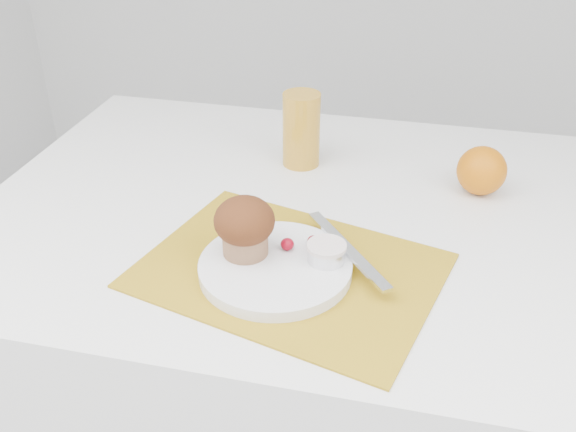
% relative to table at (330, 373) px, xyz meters
% --- Properties ---
extents(table, '(1.20, 0.80, 0.75)m').
position_rel_table_xyz_m(table, '(0.00, 0.00, 0.00)').
color(table, white).
rests_on(table, ground).
extents(placemat, '(0.48, 0.40, 0.00)m').
position_rel_table_xyz_m(placemat, '(-0.04, -0.18, 0.38)').
color(placemat, '#AD8518').
rests_on(placemat, table).
extents(plate, '(0.24, 0.24, 0.02)m').
position_rel_table_xyz_m(plate, '(-0.06, -0.19, 0.39)').
color(plate, white).
rests_on(plate, placemat).
extents(ramekin, '(0.07, 0.07, 0.02)m').
position_rel_table_xyz_m(ramekin, '(0.01, -0.17, 0.41)').
color(ramekin, silver).
rests_on(ramekin, plate).
extents(cream, '(0.06, 0.06, 0.01)m').
position_rel_table_xyz_m(cream, '(0.01, -0.17, 0.42)').
color(cream, silver).
rests_on(cream, ramekin).
extents(raspberry_near, '(0.02, 0.02, 0.02)m').
position_rel_table_xyz_m(raspberry_near, '(-0.05, -0.16, 0.41)').
color(raspberry_near, '#61020E').
rests_on(raspberry_near, plate).
extents(raspberry_far, '(0.02, 0.02, 0.02)m').
position_rel_table_xyz_m(raspberry_far, '(-0.01, -0.14, 0.40)').
color(raspberry_far, '#4F0208').
rests_on(raspberry_far, plate).
extents(butter_knife, '(0.15, 0.18, 0.01)m').
position_rel_table_xyz_m(butter_knife, '(0.04, -0.14, 0.40)').
color(butter_knife, silver).
rests_on(butter_knife, plate).
extents(orange, '(0.08, 0.08, 0.08)m').
position_rel_table_xyz_m(orange, '(0.23, 0.12, 0.42)').
color(orange, '#CF6907').
rests_on(orange, table).
extents(juice_glass, '(0.08, 0.08, 0.14)m').
position_rel_table_xyz_m(juice_glass, '(-0.10, 0.16, 0.44)').
color(juice_glass, gold).
rests_on(juice_glass, table).
extents(muffin, '(0.09, 0.09, 0.09)m').
position_rel_table_xyz_m(muffin, '(-0.11, -0.18, 0.44)').
color(muffin, '#956848').
rests_on(muffin, plate).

